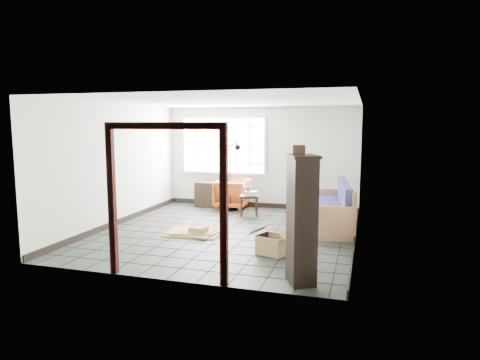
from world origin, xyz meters
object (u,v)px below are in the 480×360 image
(side_table, at_px, (249,199))
(tall_shelf, at_px, (302,219))
(futon_sofa, at_px, (334,211))
(armchair, at_px, (232,193))

(side_table, bearing_deg, tall_shelf, -65.28)
(futon_sofa, distance_m, side_table, 2.15)
(side_table, xyz_separation_m, tall_shelf, (1.85, -4.01, 0.50))
(futon_sofa, distance_m, armchair, 3.04)
(side_table, relative_size, tall_shelf, 0.31)
(armchair, relative_size, side_table, 1.48)
(armchair, height_order, side_table, armchair)
(armchair, distance_m, side_table, 0.97)
(armchair, distance_m, tall_shelf, 5.36)
(armchair, relative_size, tall_shelf, 0.46)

